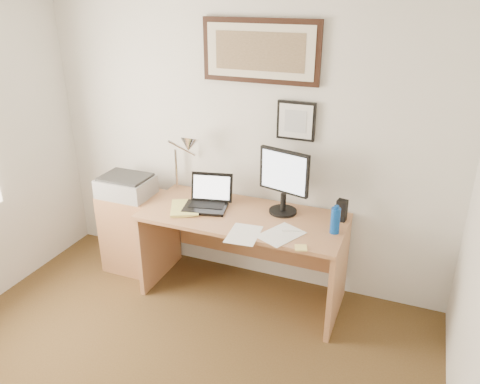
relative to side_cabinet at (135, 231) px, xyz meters
The scene contains 17 objects.
wall_back 1.32m from the side_cabinet, 19.18° to the left, with size 3.50×0.02×2.50m, color silver.
side_cabinet is the anchor object (origin of this frame).
water_bottle 1.86m from the side_cabinet, ahead, with size 0.07×0.07×0.20m, color #0B3F9A.
bottle_cap 1.89m from the side_cabinet, ahead, with size 0.04×0.04×0.02m, color #0B3F9A.
speaker 1.87m from the side_cabinet, ahead, with size 0.07×0.07×0.17m, color black.
paper_sheet_a 1.30m from the side_cabinet, 15.86° to the right, with size 0.22×0.31×0.00m, color white.
paper_sheet_b 1.51m from the side_cabinet, ahead, with size 0.22×0.32×0.00m, color white.
sticky_pad 1.72m from the side_cabinet, 13.21° to the right, with size 0.08×0.08×0.01m, color #FFE478.
marker_pen 1.56m from the side_cabinet, ahead, with size 0.02×0.02×0.14m, color white.
book 0.66m from the side_cabinet, 19.46° to the right, with size 0.22×0.30×0.02m, color #E0D869.
desk 1.08m from the side_cabinet, ahead, with size 1.60×0.70×0.75m.
laptop 0.87m from the side_cabinet, ahead, with size 0.38×0.36×0.26m.
lcd_monitor 1.51m from the side_cabinet, ahead, with size 0.42×0.22×0.52m.
printer 0.45m from the side_cabinet, 126.74° to the right, with size 0.44×0.34×0.18m.
desk_lamp 0.98m from the side_cabinet, 14.38° to the left, with size 0.29×0.27×0.53m.
picture_large 1.93m from the side_cabinet, 15.25° to the left, with size 0.92×0.04×0.47m.
picture_small 1.77m from the side_cabinet, 12.05° to the left, with size 0.30×0.03×0.30m.
Camera 1 is at (1.34, -1.42, 2.39)m, focal length 35.00 mm.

